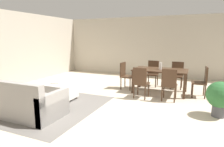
{
  "coord_description": "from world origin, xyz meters",
  "views": [
    {
      "loc": [
        1.65,
        -3.94,
        1.75
      ],
      "look_at": [
        -0.67,
        1.43,
        0.67
      ],
      "focal_mm": 31.16,
      "sensor_mm": 36.0,
      "label": 1
    }
  ],
  "objects_px": {
    "dining_table": "(160,72)",
    "dining_chair_head_west": "(125,74)",
    "ottoman_table": "(57,90)",
    "book_on_ottoman": "(56,83)",
    "dining_chair_head_east": "(202,80)",
    "dining_chair_far_right": "(177,73)",
    "vase_centerpiece": "(160,66)",
    "dining_chair_near_left": "(141,81)",
    "couch": "(18,102)",
    "dining_chair_near_right": "(169,83)",
    "dining_chair_far_left": "(153,72)",
    "potted_plant": "(220,96)"
  },
  "relations": [
    {
      "from": "dining_chair_head_east",
      "to": "vase_centerpiece",
      "type": "distance_m",
      "value": 1.29
    },
    {
      "from": "couch",
      "to": "dining_chair_head_west",
      "type": "xyz_separation_m",
      "value": [
        1.48,
        3.18,
        0.23
      ]
    },
    {
      "from": "dining_chair_head_west",
      "to": "dining_chair_near_right",
      "type": "bearing_deg",
      "value": -27.25
    },
    {
      "from": "dining_chair_far_left",
      "to": "dining_chair_near_right",
      "type": "bearing_deg",
      "value": -64.08
    },
    {
      "from": "dining_chair_near_right",
      "to": "dining_chair_head_east",
      "type": "xyz_separation_m",
      "value": [
        0.85,
        0.77,
        0.0
      ]
    },
    {
      "from": "couch",
      "to": "potted_plant",
      "type": "distance_m",
      "value": 4.56
    },
    {
      "from": "couch",
      "to": "book_on_ottoman",
      "type": "bearing_deg",
      "value": 91.84
    },
    {
      "from": "vase_centerpiece",
      "to": "dining_chair_far_left",
      "type": "bearing_deg",
      "value": 115.51
    },
    {
      "from": "dining_chair_near_left",
      "to": "dining_chair_head_west",
      "type": "relative_size",
      "value": 1.0
    },
    {
      "from": "dining_table",
      "to": "dining_chair_near_right",
      "type": "bearing_deg",
      "value": -63.94
    },
    {
      "from": "ottoman_table",
      "to": "couch",
      "type": "bearing_deg",
      "value": -92.69
    },
    {
      "from": "vase_centerpiece",
      "to": "dining_chair_far_right",
      "type": "bearing_deg",
      "value": 61.72
    },
    {
      "from": "vase_centerpiece",
      "to": "book_on_ottoman",
      "type": "distance_m",
      "value": 3.27
    },
    {
      "from": "dining_table",
      "to": "book_on_ottoman",
      "type": "relative_size",
      "value": 6.42
    },
    {
      "from": "dining_table",
      "to": "vase_centerpiece",
      "type": "distance_m",
      "value": 0.2
    },
    {
      "from": "dining_chair_far_left",
      "to": "dining_chair_head_west",
      "type": "height_order",
      "value": "same"
    },
    {
      "from": "couch",
      "to": "dining_chair_far_left",
      "type": "height_order",
      "value": "dining_chair_far_left"
    },
    {
      "from": "ottoman_table",
      "to": "dining_chair_near_left",
      "type": "relative_size",
      "value": 1.19
    },
    {
      "from": "couch",
      "to": "dining_chair_near_right",
      "type": "relative_size",
      "value": 2.27
    },
    {
      "from": "dining_chair_far_left",
      "to": "ottoman_table",
      "type": "bearing_deg",
      "value": -128.95
    },
    {
      "from": "dining_table",
      "to": "dining_chair_head_west",
      "type": "xyz_separation_m",
      "value": [
        -1.18,
        0.01,
        -0.15
      ]
    },
    {
      "from": "ottoman_table",
      "to": "book_on_ottoman",
      "type": "distance_m",
      "value": 0.24
    },
    {
      "from": "dining_chair_head_east",
      "to": "book_on_ottoman",
      "type": "height_order",
      "value": "dining_chair_head_east"
    },
    {
      "from": "dining_chair_near_left",
      "to": "dining_chair_far_right",
      "type": "xyz_separation_m",
      "value": [
        0.85,
        1.7,
        0.0
      ]
    },
    {
      "from": "dining_chair_far_left",
      "to": "potted_plant",
      "type": "relative_size",
      "value": 1.14
    },
    {
      "from": "book_on_ottoman",
      "to": "ottoman_table",
      "type": "bearing_deg",
      "value": -33.51
    },
    {
      "from": "dining_chair_head_east",
      "to": "dining_chair_head_west",
      "type": "relative_size",
      "value": 1.0
    },
    {
      "from": "couch",
      "to": "book_on_ottoman",
      "type": "distance_m",
      "value": 1.38
    },
    {
      "from": "dining_table",
      "to": "dining_chair_head_west",
      "type": "height_order",
      "value": "dining_chair_head_west"
    },
    {
      "from": "book_on_ottoman",
      "to": "potted_plant",
      "type": "distance_m",
      "value": 4.29
    },
    {
      "from": "dining_chair_near_right",
      "to": "vase_centerpiece",
      "type": "xyz_separation_m",
      "value": [
        -0.39,
        0.79,
        0.35
      ]
    },
    {
      "from": "couch",
      "to": "dining_chair_head_east",
      "type": "xyz_separation_m",
      "value": [
        3.9,
        3.14,
        0.23
      ]
    },
    {
      "from": "ottoman_table",
      "to": "potted_plant",
      "type": "distance_m",
      "value": 4.19
    },
    {
      "from": "vase_centerpiece",
      "to": "potted_plant",
      "type": "xyz_separation_m",
      "value": [
        1.57,
        -1.47,
        -0.39
      ]
    },
    {
      "from": "book_on_ottoman",
      "to": "potted_plant",
      "type": "xyz_separation_m",
      "value": [
        4.28,
        0.32,
        0.02
      ]
    },
    {
      "from": "dining_chair_near_left",
      "to": "dining_chair_head_east",
      "type": "relative_size",
      "value": 1.0
    },
    {
      "from": "potted_plant",
      "to": "vase_centerpiece",
      "type": "bearing_deg",
      "value": 136.91
    },
    {
      "from": "dining_chair_near_left",
      "to": "vase_centerpiece",
      "type": "height_order",
      "value": "vase_centerpiece"
    },
    {
      "from": "dining_chair_far_left",
      "to": "book_on_ottoman",
      "type": "xyz_separation_m",
      "value": [
        -2.3,
        -2.64,
        -0.07
      ]
    },
    {
      "from": "ottoman_table",
      "to": "book_on_ottoman",
      "type": "relative_size",
      "value": 4.2
    },
    {
      "from": "couch",
      "to": "dining_chair_near_left",
      "type": "bearing_deg",
      "value": 45.43
    },
    {
      "from": "dining_chair_far_right",
      "to": "vase_centerpiece",
      "type": "relative_size",
      "value": 4.21
    },
    {
      "from": "couch",
      "to": "dining_chair_far_right",
      "type": "height_order",
      "value": "dining_chair_far_right"
    },
    {
      "from": "book_on_ottoman",
      "to": "dining_chair_near_right",
      "type": "bearing_deg",
      "value": 17.84
    },
    {
      "from": "dining_chair_far_right",
      "to": "dining_chair_head_west",
      "type": "xyz_separation_m",
      "value": [
        -1.64,
        -0.81,
        0.0
      ]
    },
    {
      "from": "dining_chair_near_right",
      "to": "dining_chair_head_west",
      "type": "height_order",
      "value": "same"
    },
    {
      "from": "vase_centerpiece",
      "to": "dining_chair_near_left",
      "type": "bearing_deg",
      "value": -114.92
    },
    {
      "from": "dining_chair_near_right",
      "to": "vase_centerpiece",
      "type": "bearing_deg",
      "value": 116.36
    },
    {
      "from": "dining_chair_near_right",
      "to": "dining_chair_far_left",
      "type": "relative_size",
      "value": 1.0
    },
    {
      "from": "dining_table",
      "to": "dining_chair_far_left",
      "type": "xyz_separation_m",
      "value": [
        -0.41,
        0.85,
        -0.15
      ]
    }
  ]
}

